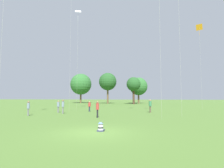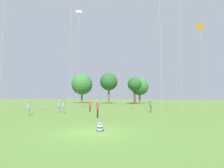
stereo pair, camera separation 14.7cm
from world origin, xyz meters
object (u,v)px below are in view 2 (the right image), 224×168
at_px(kite_2, 79,16).
at_px(distant_tree_2, 135,84).
at_px(kite_1, 200,30).
at_px(distant_tree_0, 140,86).
at_px(person_standing_6, 59,105).
at_px(person_standing_4, 63,105).
at_px(seated_toddler, 100,128).
at_px(person_standing_1, 29,107).
at_px(distant_tree_3, 109,82).
at_px(person_standing_2, 151,105).
at_px(person_standing_0, 98,108).
at_px(distant_tree_1, 82,84).
at_px(person_standing_5, 90,106).

height_order(kite_2, distant_tree_2, kite_2).
relative_size(kite_1, distant_tree_2, 1.84).
bearing_deg(distant_tree_0, person_standing_6, -105.52).
distance_m(person_standing_4, kite_1, 27.83).
bearing_deg(seated_toddler, person_standing_1, 144.74).
relative_size(seated_toddler, kite_2, 0.03).
bearing_deg(distant_tree_2, person_standing_1, -106.59).
distance_m(person_standing_1, distant_tree_2, 38.78).
bearing_deg(person_standing_6, seated_toddler, -150.85).
bearing_deg(distant_tree_3, distant_tree_0, 19.99).
relative_size(person_standing_6, distant_tree_2, 0.20).
bearing_deg(person_standing_2, distant_tree_2, 17.00).
height_order(person_standing_0, distant_tree_2, distant_tree_2).
distance_m(distant_tree_2, distant_tree_3, 9.75).
bearing_deg(person_standing_2, distant_tree_1, 42.48).
height_order(person_standing_1, distant_tree_1, distant_tree_1).
distance_m(distant_tree_0, distant_tree_1, 21.78).
bearing_deg(kite_2, kite_1, 41.18).
height_order(seated_toddler, distant_tree_0, distant_tree_0).
distance_m(person_standing_0, distant_tree_2, 37.84).
height_order(seated_toddler, kite_1, kite_1).
distance_m(person_standing_4, distant_tree_0, 42.39).
xyz_separation_m(person_standing_5, kite_2, (-2.81, 1.95, 15.42)).
height_order(distant_tree_1, distant_tree_3, distant_tree_1).
bearing_deg(distant_tree_3, person_standing_5, -84.06).
height_order(person_standing_0, person_standing_1, person_standing_0).
xyz_separation_m(seated_toddler, person_standing_5, (-5.23, 14.87, 0.68)).
bearing_deg(distant_tree_0, distant_tree_2, -101.34).
relative_size(distant_tree_2, distant_tree_3, 0.81).
height_order(seated_toddler, distant_tree_2, distant_tree_2).
bearing_deg(person_standing_0, distant_tree_2, 40.32).
xyz_separation_m(person_standing_4, kite_1, (21.23, 11.83, 13.57)).
relative_size(kite_2, distant_tree_2, 2.04).
distance_m(person_standing_1, kite_2, 17.94).
height_order(seated_toddler, person_standing_4, person_standing_4).
xyz_separation_m(distant_tree_0, distant_tree_2, (-1.46, -7.28, 0.20)).
relative_size(person_standing_1, person_standing_2, 0.94).
bearing_deg(person_standing_4, person_standing_5, -115.77).
relative_size(person_standing_5, kite_2, 0.09).
bearing_deg(person_standing_4, kite_2, -80.63).
distance_m(seated_toddler, distant_tree_3, 49.42).
bearing_deg(person_standing_2, person_standing_4, 118.02).
bearing_deg(kite_2, seated_toddler, -38.62).
height_order(seated_toddler, person_standing_6, person_standing_6).
relative_size(distant_tree_1, distant_tree_3, 1.05).
height_order(distant_tree_1, distant_tree_2, distant_tree_1).
bearing_deg(person_standing_0, person_standing_6, 97.57).
distance_m(person_standing_6, kite_2, 15.98).
distance_m(person_standing_4, person_standing_6, 2.14).
distance_m(seated_toddler, person_standing_1, 13.21).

